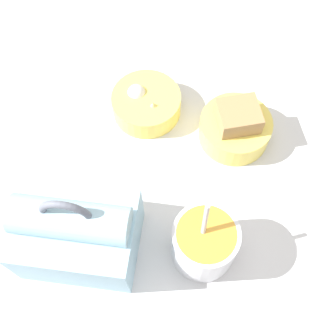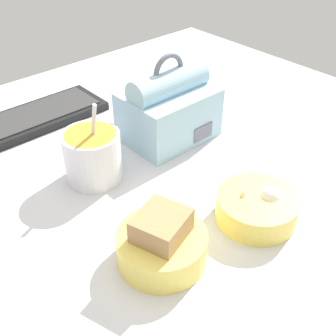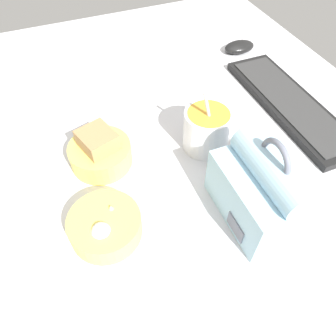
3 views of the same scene
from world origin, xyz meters
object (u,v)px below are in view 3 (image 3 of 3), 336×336
at_px(soup_cup, 207,129).
at_px(computer_mouse, 239,47).
at_px(keyboard, 290,104).
at_px(lunch_bag, 264,190).
at_px(bento_bowl_snacks, 106,225).
at_px(bento_bowl_sandwich, 100,152).

relative_size(soup_cup, computer_mouse, 1.65).
xyz_separation_m(keyboard, computer_mouse, (-0.27, 0.01, 0.01)).
height_order(lunch_bag, bento_bowl_snacks, lunch_bag).
bearing_deg(bento_bowl_sandwich, bento_bowl_snacks, -11.79).
bearing_deg(lunch_bag, keyboard, 133.98).
xyz_separation_m(keyboard, soup_cup, (0.04, -0.25, 0.04)).
bearing_deg(soup_cup, computer_mouse, 139.58).
height_order(bento_bowl_sandwich, computer_mouse, bento_bowl_sandwich).
distance_m(keyboard, bento_bowl_sandwich, 0.47).
distance_m(lunch_bag, bento_bowl_snacks, 0.28).
relative_size(lunch_bag, computer_mouse, 1.94).
height_order(soup_cup, computer_mouse, soup_cup).
relative_size(lunch_bag, bento_bowl_snacks, 1.40).
height_order(keyboard, bento_bowl_sandwich, bento_bowl_sandwich).
relative_size(bento_bowl_sandwich, bento_bowl_snacks, 1.00).
relative_size(keyboard, soup_cup, 2.69).
bearing_deg(bento_bowl_snacks, computer_mouse, 130.08).
bearing_deg(bento_bowl_snacks, lunch_bag, 77.53).
xyz_separation_m(keyboard, bento_bowl_sandwich, (0.00, -0.47, 0.02)).
xyz_separation_m(keyboard, bento_bowl_snacks, (0.17, -0.51, 0.01)).
distance_m(lunch_bag, computer_mouse, 0.56).
height_order(keyboard, lunch_bag, lunch_bag).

